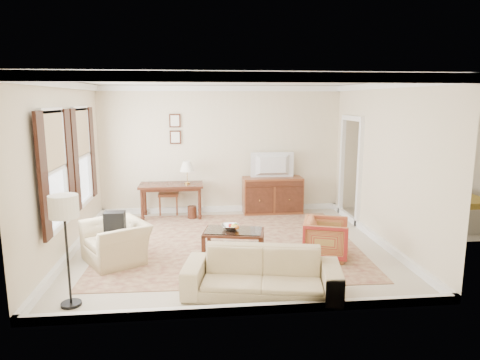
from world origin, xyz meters
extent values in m
cube|color=beige|center=(0.00, 0.00, 0.00)|extent=(5.50, 5.00, 0.01)
cube|color=white|center=(0.00, 0.00, 2.90)|extent=(5.50, 5.00, 0.01)
cube|color=beige|center=(0.00, 2.50, 1.45)|extent=(5.50, 0.01, 2.90)
cube|color=beige|center=(0.00, -2.50, 1.45)|extent=(5.50, 0.01, 2.90)
cube|color=beige|center=(-2.75, 0.00, 1.45)|extent=(0.01, 5.00, 2.90)
cube|color=beige|center=(2.75, 0.00, 1.45)|extent=(0.01, 5.00, 2.90)
cube|color=beige|center=(4.25, 1.15, 0.00)|extent=(3.00, 2.70, 0.01)
cube|color=maroon|center=(-0.01, 0.18, 0.01)|extent=(4.64, 4.01, 0.01)
cube|color=#4D2316|center=(-1.14, 2.05, 0.73)|extent=(1.39, 0.69, 0.05)
cylinder|color=#4D2316|center=(-1.75, 1.79, 0.35)|extent=(0.07, 0.07, 0.71)
cylinder|color=#4D2316|center=(-0.53, 1.79, 0.35)|extent=(0.07, 0.07, 0.71)
cylinder|color=#4D2316|center=(-1.75, 2.32, 0.35)|extent=(0.07, 0.07, 0.71)
cylinder|color=#4D2316|center=(-0.53, 2.32, 0.35)|extent=(0.07, 0.07, 0.71)
cube|color=brown|center=(1.15, 2.21, 0.42)|extent=(1.35, 0.52, 0.83)
imported|color=black|center=(1.15, 2.19, 1.30)|extent=(0.94, 0.54, 0.12)
cube|color=#4D2316|center=(0.02, -0.38, 0.38)|extent=(1.10, 0.78, 0.04)
cube|color=silver|center=(0.02, -0.38, 0.42)|extent=(1.02, 0.71, 0.01)
cube|color=silver|center=(0.02, -0.38, 0.14)|extent=(1.00, 0.68, 0.02)
cube|color=#4D2316|center=(-0.49, -0.53, 0.19)|extent=(0.07, 0.07, 0.38)
cube|color=#4D2316|center=(0.42, -0.73, 0.19)|extent=(0.07, 0.07, 0.38)
cube|color=#4D2316|center=(-0.38, -0.02, 0.19)|extent=(0.07, 0.07, 0.38)
cube|color=#4D2316|center=(0.53, -0.22, 0.19)|extent=(0.07, 0.07, 0.38)
imported|color=silver|center=(-0.03, -0.32, 0.47)|extent=(0.42, 0.42, 0.10)
imported|color=brown|center=(-0.18, -0.32, 0.17)|extent=(0.27, 0.15, 0.38)
imported|color=brown|center=(0.27, -0.49, 0.16)|extent=(0.18, 0.25, 0.38)
imported|color=maroon|center=(1.52, -0.71, 0.36)|extent=(0.85, 0.88, 0.73)
imported|color=#C9B988|center=(-1.89, -0.51, 0.44)|extent=(1.08, 1.19, 0.88)
cube|color=black|center=(-1.90, -0.53, 0.68)|extent=(0.37, 0.39, 0.40)
imported|color=#C9B988|center=(0.26, -1.95, 0.41)|extent=(2.16, 1.00, 0.81)
cylinder|color=black|center=(-2.21, -2.01, 0.02)|extent=(0.26, 0.26, 0.04)
cylinder|color=black|center=(-2.21, -2.01, 0.62)|extent=(0.03, 0.03, 1.21)
cylinder|color=silver|center=(-2.21, -2.01, 1.30)|extent=(0.36, 0.36, 0.28)
camera|label=1|loc=(-0.59, -7.27, 2.58)|focal=32.00mm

